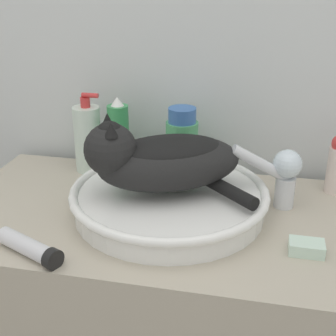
{
  "coord_description": "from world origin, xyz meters",
  "views": [
    {
      "loc": [
        0.19,
        -0.62,
        1.38
      ],
      "look_at": [
        0.01,
        0.25,
        0.99
      ],
      "focal_mm": 50.0,
      "sensor_mm": 36.0,
      "label": 1
    }
  ],
  "objects_px": {
    "faucet": "(282,172)",
    "cream_tube": "(30,248)",
    "cat": "(160,158)",
    "soap_bar": "(307,247)",
    "mouthwash_bottle": "(183,146)",
    "spray_bottle_trigger": "(119,138)",
    "soap_pump_bottle": "(88,138)"
  },
  "relations": [
    {
      "from": "cat",
      "to": "soap_bar",
      "type": "xyz_separation_m",
      "value": [
        0.3,
        -0.09,
        -0.12
      ]
    },
    {
      "from": "soap_pump_bottle",
      "to": "spray_bottle_trigger",
      "type": "bearing_deg",
      "value": 0.0
    },
    {
      "from": "faucet",
      "to": "spray_bottle_trigger",
      "type": "height_order",
      "value": "spray_bottle_trigger"
    },
    {
      "from": "spray_bottle_trigger",
      "to": "cream_tube",
      "type": "bearing_deg",
      "value": -96.95
    },
    {
      "from": "spray_bottle_trigger",
      "to": "soap_bar",
      "type": "distance_m",
      "value": 0.54
    },
    {
      "from": "soap_pump_bottle",
      "to": "soap_bar",
      "type": "height_order",
      "value": "soap_pump_bottle"
    },
    {
      "from": "mouthwash_bottle",
      "to": "cream_tube",
      "type": "bearing_deg",
      "value": -118.15
    },
    {
      "from": "cat",
      "to": "cream_tube",
      "type": "distance_m",
      "value": 0.31
    },
    {
      "from": "faucet",
      "to": "soap_bar",
      "type": "xyz_separation_m",
      "value": [
        0.05,
        -0.18,
        -0.07
      ]
    },
    {
      "from": "spray_bottle_trigger",
      "to": "cream_tube",
      "type": "relative_size",
      "value": 1.33
    },
    {
      "from": "cat",
      "to": "spray_bottle_trigger",
      "type": "relative_size",
      "value": 1.81
    },
    {
      "from": "spray_bottle_trigger",
      "to": "cream_tube",
      "type": "distance_m",
      "value": 0.41
    },
    {
      "from": "spray_bottle_trigger",
      "to": "soap_pump_bottle",
      "type": "bearing_deg",
      "value": -180.0
    },
    {
      "from": "spray_bottle_trigger",
      "to": "mouthwash_bottle",
      "type": "bearing_deg",
      "value": -0.0
    },
    {
      "from": "cat",
      "to": "soap_bar",
      "type": "relative_size",
      "value": 5.59
    },
    {
      "from": "faucet",
      "to": "cream_tube",
      "type": "height_order",
      "value": "faucet"
    },
    {
      "from": "faucet",
      "to": "cream_tube",
      "type": "relative_size",
      "value": 1.04
    },
    {
      "from": "spray_bottle_trigger",
      "to": "mouthwash_bottle",
      "type": "distance_m",
      "value": 0.16
    },
    {
      "from": "soap_pump_bottle",
      "to": "mouthwash_bottle",
      "type": "height_order",
      "value": "soap_pump_bottle"
    },
    {
      "from": "mouthwash_bottle",
      "to": "spray_bottle_trigger",
      "type": "bearing_deg",
      "value": 180.0
    },
    {
      "from": "mouthwash_bottle",
      "to": "soap_bar",
      "type": "bearing_deg",
      "value": -44.26
    },
    {
      "from": "mouthwash_bottle",
      "to": "faucet",
      "type": "bearing_deg",
      "value": -23.52
    },
    {
      "from": "cat",
      "to": "mouthwash_bottle",
      "type": "height_order",
      "value": "cat"
    },
    {
      "from": "cream_tube",
      "to": "mouthwash_bottle",
      "type": "bearing_deg",
      "value": 61.85
    },
    {
      "from": "soap_bar",
      "to": "soap_pump_bottle",
      "type": "bearing_deg",
      "value": 152.32
    },
    {
      "from": "soap_pump_bottle",
      "to": "soap_bar",
      "type": "bearing_deg",
      "value": -27.68
    },
    {
      "from": "soap_pump_bottle",
      "to": "mouthwash_bottle",
      "type": "relative_size",
      "value": 1.13
    },
    {
      "from": "cream_tube",
      "to": "soap_bar",
      "type": "height_order",
      "value": "cream_tube"
    },
    {
      "from": "cream_tube",
      "to": "faucet",
      "type": "bearing_deg",
      "value": 33.08
    },
    {
      "from": "spray_bottle_trigger",
      "to": "mouthwash_bottle",
      "type": "height_order",
      "value": "spray_bottle_trigger"
    },
    {
      "from": "cat",
      "to": "mouthwash_bottle",
      "type": "distance_m",
      "value": 0.19
    },
    {
      "from": "soap_bar",
      "to": "faucet",
      "type": "bearing_deg",
      "value": 105.78
    }
  ]
}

